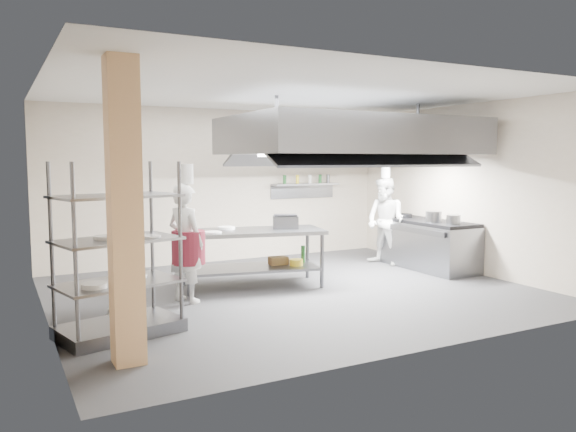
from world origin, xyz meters
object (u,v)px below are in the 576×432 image
stockpot (434,217)px  cooking_range (427,246)px  chef_line (386,221)px  island (252,258)px  griddle (285,222)px  chef_plating (122,249)px  chef_head (185,243)px  pass_rack (118,250)px

stockpot → cooking_range: bearing=65.0°
chef_line → island: bearing=-94.2°
griddle → chef_plating: bearing=-140.5°
chef_head → chef_plating: bearing=83.2°
chef_head → griddle: chef_head is taller
chef_head → griddle: bearing=-104.9°
pass_rack → griddle: (2.94, 1.51, 0.01)m
griddle → stockpot: 2.83m
chef_plating → griddle: 2.84m
cooking_range → chef_line: size_ratio=1.19×
pass_rack → chef_head: (1.14, 1.12, -0.16)m
island → chef_line: bearing=22.1°
griddle → stockpot: size_ratio=1.44×
chef_head → chef_line: bearing=-104.3°
pass_rack → chef_line: size_ratio=1.19×
chef_head → stockpot: size_ratio=5.97×
chef_plating → island: bearing=124.0°
island → stockpot: size_ratio=7.93×
chef_line → chef_plating: chef_plating is taller
chef_line → chef_plating: size_ratio=0.96×
chef_line → chef_plating: (-5.20, -1.32, 0.04)m
pass_rack → chef_plating: (0.20, 0.77, -0.12)m
stockpot → chef_line: bearing=109.9°
chef_plating → pass_rack: bearing=-0.8°
chef_head → griddle: (1.79, 0.39, 0.17)m
chef_head → griddle: 1.84m
island → stockpot: (3.37, -0.42, 0.54)m
chef_line → stockpot: 1.01m
island → griddle: griddle is taller
chef_plating → griddle: size_ratio=4.33×
cooking_range → chef_plating: bearing=-173.2°
cooking_range → chef_line: 0.91m
griddle → stockpot: griddle is taller
island → stockpot: 3.44m
chef_plating → chef_head: bearing=124.1°
island → griddle: bearing=5.9°
cooking_range → chef_plating: 5.74m
chef_line → chef_head: bearing=-91.1°
cooking_range → stockpot: 0.66m
griddle → cooking_range: bearing=23.2°
chef_line → griddle: size_ratio=4.15×
chef_line → cooking_range: bearing=22.9°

